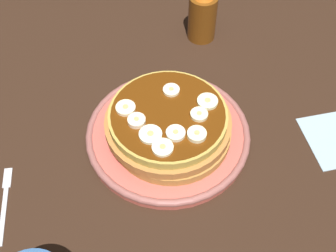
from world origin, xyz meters
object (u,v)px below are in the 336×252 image
at_px(fork, 5,200).
at_px(banana_slice_7, 137,121).
at_px(pancake_stack, 168,123).
at_px(banana_slice_4, 176,133).
at_px(banana_slice_1, 151,135).
at_px(plate, 168,134).
at_px(banana_slice_8, 165,148).
at_px(banana_slice_0, 126,108).
at_px(banana_slice_5, 169,90).
at_px(banana_slice_3, 207,102).
at_px(banana_slice_2, 199,116).
at_px(banana_slice_6, 197,135).
at_px(syrup_bottle, 203,13).

bearing_deg(fork, banana_slice_7, 123.23).
relative_size(pancake_stack, banana_slice_4, 7.13).
bearing_deg(banana_slice_1, plate, 155.94).
relative_size(pancake_stack, banana_slice_8, 6.54).
distance_m(plate, banana_slice_0, 0.09).
bearing_deg(fork, banana_slice_0, 131.79).
xyz_separation_m(banana_slice_5, fork, (0.19, -0.23, -0.07)).
height_order(banana_slice_7, fork, banana_slice_7).
bearing_deg(banana_slice_7, banana_slice_5, 149.18).
xyz_separation_m(plate, banana_slice_4, (0.04, 0.02, 0.06)).
xyz_separation_m(pancake_stack, banana_slice_3, (-0.03, 0.06, 0.03)).
bearing_deg(banana_slice_2, banana_slice_0, -92.02).
relative_size(pancake_stack, banana_slice_6, 7.12).
bearing_deg(pancake_stack, syrup_bottle, 171.92).
bearing_deg(banana_slice_6, banana_slice_7, -99.33).
height_order(pancake_stack, banana_slice_7, banana_slice_7).
xyz_separation_m(pancake_stack, syrup_bottle, (-0.27, 0.04, 0.02)).
xyz_separation_m(banana_slice_6, banana_slice_7, (-0.02, -0.09, 0.00)).
xyz_separation_m(banana_slice_6, fork, (0.11, -0.28, -0.07)).
bearing_deg(banana_slice_5, banana_slice_2, 46.83).
height_order(banana_slice_1, banana_slice_3, same).
relative_size(plate, banana_slice_8, 8.49).
bearing_deg(plate, banana_slice_8, 3.02).
bearing_deg(banana_slice_7, banana_slice_4, 74.92).
xyz_separation_m(plate, syrup_bottle, (-0.27, 0.04, 0.05)).
bearing_deg(plate, banana_slice_0, -91.04).
distance_m(banana_slice_1, syrup_bottle, 0.32).
xyz_separation_m(banana_slice_3, banana_slice_7, (0.05, -0.11, 0.00)).
distance_m(banana_slice_6, syrup_bottle, 0.31).
height_order(plate, banana_slice_4, banana_slice_4).
relative_size(banana_slice_0, banana_slice_1, 0.89).
relative_size(banana_slice_4, banana_slice_6, 1.00).
bearing_deg(banana_slice_5, banana_slice_8, 3.68).
bearing_deg(banana_slice_2, plate, -93.38).
distance_m(banana_slice_4, fork, 0.28).
bearing_deg(banana_slice_4, banana_slice_7, -105.08).
xyz_separation_m(banana_slice_3, banana_slice_4, (0.07, -0.04, 0.00)).
bearing_deg(banana_slice_5, banana_slice_4, 12.96).
height_order(plate, pancake_stack, pancake_stack).
bearing_deg(banana_slice_3, fork, -59.14).
xyz_separation_m(plate, banana_slice_6, (0.04, 0.05, 0.06)).
distance_m(banana_slice_0, fork, 0.23).
bearing_deg(banana_slice_4, pancake_stack, -157.47).
relative_size(pancake_stack, banana_slice_5, 7.66).
bearing_deg(fork, banana_slice_2, 117.03).
relative_size(banana_slice_5, banana_slice_8, 0.85).
relative_size(banana_slice_6, fork, 0.23).
bearing_deg(banana_slice_0, plate, 88.96).
relative_size(banana_slice_2, syrup_bottle, 0.22).
distance_m(banana_slice_1, banana_slice_7, 0.03).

